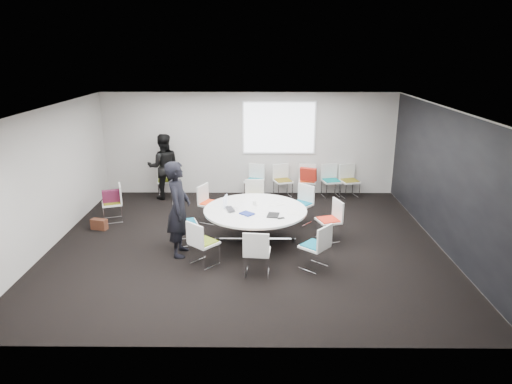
{
  "coord_description": "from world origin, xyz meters",
  "views": [
    {
      "loc": [
        0.27,
        -8.81,
        3.92
      ],
      "look_at": [
        0.2,
        0.4,
        1.0
      ],
      "focal_mm": 32.0,
      "sensor_mm": 36.0,
      "label": 1
    }
  ],
  "objects_px": {
    "chair_back_d": "(331,187)",
    "chair_spare_left": "(113,210)",
    "chair_ring_e": "(186,231)",
    "maroon_bag": "(111,196)",
    "chair_back_b": "(283,187)",
    "chair_ring_b": "(301,211)",
    "chair_ring_g": "(257,261)",
    "chair_ring_d": "(210,211)",
    "chair_back_e": "(349,187)",
    "chair_ring_f": "(204,251)",
    "brown_bag": "(99,224)",
    "chair_ring_c": "(254,206)",
    "chair_back_a": "(254,187)",
    "chair_back_c": "(307,187)",
    "conference_table": "(255,218)",
    "chair_ring_a": "(329,228)",
    "chair_person_back": "(166,187)",
    "cup": "(254,203)",
    "laptop": "(232,209)",
    "person_main": "(179,209)",
    "chair_ring_h": "(315,255)",
    "person_back": "(164,167)"
  },
  "relations": [
    {
      "from": "conference_table",
      "to": "chair_back_d",
      "type": "height_order",
      "value": "chair_back_d"
    },
    {
      "from": "chair_ring_b",
      "to": "chair_back_b",
      "type": "relative_size",
      "value": 1.0
    },
    {
      "from": "chair_ring_h",
      "to": "chair_back_e",
      "type": "bearing_deg",
      "value": 22.6
    },
    {
      "from": "chair_ring_b",
      "to": "chair_ring_g",
      "type": "relative_size",
      "value": 1.0
    },
    {
      "from": "conference_table",
      "to": "chair_ring_e",
      "type": "height_order",
      "value": "chair_ring_e"
    },
    {
      "from": "chair_back_a",
      "to": "chair_back_b",
      "type": "distance_m",
      "value": 0.78
    },
    {
      "from": "chair_ring_g",
      "to": "chair_back_d",
      "type": "xyz_separation_m",
      "value": [
        2.0,
        4.55,
        0.0
      ]
    },
    {
      "from": "chair_ring_g",
      "to": "chair_back_c",
      "type": "height_order",
      "value": "same"
    },
    {
      "from": "chair_ring_d",
      "to": "cup",
      "type": "xyz_separation_m",
      "value": [
        1.04,
        -0.89,
        0.5
      ]
    },
    {
      "from": "chair_back_e",
      "to": "brown_bag",
      "type": "height_order",
      "value": "chair_back_e"
    },
    {
      "from": "conference_table",
      "to": "laptop",
      "type": "xyz_separation_m",
      "value": [
        -0.47,
        -0.04,
        0.21
      ]
    },
    {
      "from": "chair_ring_f",
      "to": "brown_bag",
      "type": "distance_m",
      "value": 3.11
    },
    {
      "from": "chair_back_b",
      "to": "chair_spare_left",
      "type": "xyz_separation_m",
      "value": [
        -4.09,
        -1.9,
        0.0
      ]
    },
    {
      "from": "chair_ring_a",
      "to": "cup",
      "type": "distance_m",
      "value": 1.66
    },
    {
      "from": "chair_back_e",
      "to": "chair_back_b",
      "type": "bearing_deg",
      "value": -15.68
    },
    {
      "from": "chair_ring_e",
      "to": "maroon_bag",
      "type": "distance_m",
      "value": 2.34
    },
    {
      "from": "chair_ring_e",
      "to": "chair_back_b",
      "type": "relative_size",
      "value": 1.0
    },
    {
      "from": "chair_ring_c",
      "to": "chair_back_c",
      "type": "bearing_deg",
      "value": -132.27
    },
    {
      "from": "chair_back_a",
      "to": "chair_back_e",
      "type": "height_order",
      "value": "same"
    },
    {
      "from": "chair_ring_e",
      "to": "laptop",
      "type": "distance_m",
      "value": 1.08
    },
    {
      "from": "chair_back_a",
      "to": "chair_person_back",
      "type": "height_order",
      "value": "same"
    },
    {
      "from": "chair_ring_b",
      "to": "chair_back_e",
      "type": "relative_size",
      "value": 1.0
    },
    {
      "from": "chair_back_a",
      "to": "chair_spare_left",
      "type": "bearing_deg",
      "value": 49.36
    },
    {
      "from": "chair_ring_h",
      "to": "chair_back_a",
      "type": "relative_size",
      "value": 1.0
    },
    {
      "from": "chair_ring_d",
      "to": "person_back",
      "type": "xyz_separation_m",
      "value": [
        -1.42,
        1.77,
        0.61
      ]
    },
    {
      "from": "cup",
      "to": "brown_bag",
      "type": "xyz_separation_m",
      "value": [
        -3.51,
        0.4,
        -0.66
      ]
    },
    {
      "from": "chair_ring_b",
      "to": "chair_ring_d",
      "type": "bearing_deg",
      "value": 40.52
    },
    {
      "from": "chair_ring_b",
      "to": "chair_back_d",
      "type": "distance_m",
      "value": 2.2
    },
    {
      "from": "chair_back_b",
      "to": "chair_spare_left",
      "type": "height_order",
      "value": "same"
    },
    {
      "from": "chair_back_e",
      "to": "person_main",
      "type": "relative_size",
      "value": 0.46
    },
    {
      "from": "chair_back_e",
      "to": "chair_ring_f",
      "type": "bearing_deg",
      "value": 34.23
    },
    {
      "from": "chair_back_b",
      "to": "person_main",
      "type": "distance_m",
      "value": 4.36
    },
    {
      "from": "chair_back_c",
      "to": "chair_back_e",
      "type": "height_order",
      "value": "same"
    },
    {
      "from": "chair_ring_e",
      "to": "chair_person_back",
      "type": "xyz_separation_m",
      "value": [
        -1.04,
        3.19,
        0.0
      ]
    },
    {
      "from": "chair_ring_g",
      "to": "chair_back_b",
      "type": "distance_m",
      "value": 4.6
    },
    {
      "from": "chair_back_c",
      "to": "brown_bag",
      "type": "relative_size",
      "value": 2.44
    },
    {
      "from": "chair_back_d",
      "to": "cup",
      "type": "relative_size",
      "value": 9.78
    },
    {
      "from": "chair_ring_c",
      "to": "chair_back_a",
      "type": "xyz_separation_m",
      "value": [
        -0.02,
        1.56,
        0.0
      ]
    },
    {
      "from": "conference_table",
      "to": "chair_ring_g",
      "type": "xyz_separation_m",
      "value": [
        0.04,
        -1.47,
        -0.25
      ]
    },
    {
      "from": "chair_spare_left",
      "to": "chair_person_back",
      "type": "xyz_separation_m",
      "value": [
        0.87,
        1.9,
        0.0
      ]
    },
    {
      "from": "chair_ring_f",
      "to": "chair_person_back",
      "type": "distance_m",
      "value": 4.44
    },
    {
      "from": "conference_table",
      "to": "chair_person_back",
      "type": "xyz_separation_m",
      "value": [
        -2.49,
        3.09,
        -0.25
      ]
    },
    {
      "from": "chair_back_d",
      "to": "chair_spare_left",
      "type": "distance_m",
      "value": 5.73
    },
    {
      "from": "chair_ring_e",
      "to": "chair_ring_f",
      "type": "distance_m",
      "value": 1.1
    },
    {
      "from": "maroon_bag",
      "to": "chair_ring_a",
      "type": "bearing_deg",
      "value": -12.5
    },
    {
      "from": "person_main",
      "to": "chair_ring_h",
      "type": "bearing_deg",
      "value": -102.08
    },
    {
      "from": "chair_ring_f",
      "to": "laptop",
      "type": "distance_m",
      "value": 1.24
    },
    {
      "from": "chair_back_e",
      "to": "chair_ring_a",
      "type": "bearing_deg",
      "value": 55.95
    },
    {
      "from": "chair_back_d",
      "to": "chair_ring_h",
      "type": "bearing_deg",
      "value": 65.63
    },
    {
      "from": "conference_table",
      "to": "chair_ring_d",
      "type": "relative_size",
      "value": 2.43
    }
  ]
}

